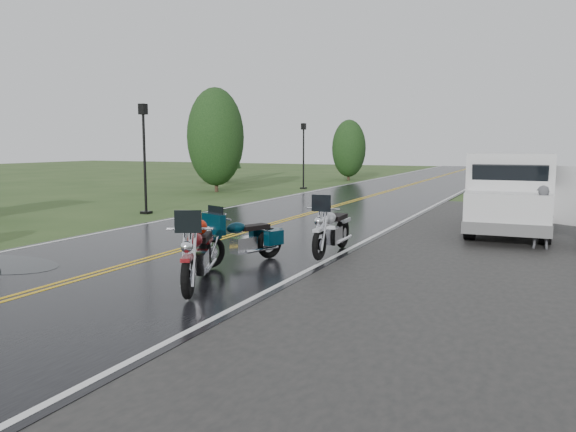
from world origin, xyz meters
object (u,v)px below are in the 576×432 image
object	(u,v)px
motorcycle_silver	(319,231)
van_white	(471,196)
person_at_van	(541,218)
lamp_post_near_left	(145,159)
motorcycle_red	(188,260)
lamp_post_far_left	(303,156)
motorcycle_teal	(211,240)

from	to	relation	value
motorcycle_silver	van_white	world-z (taller)	van_white
van_white	person_at_van	xyz separation A→B (m)	(1.80, -0.67, -0.43)
van_white	lamp_post_near_left	size ratio (longest dim) A/B	1.49
van_white	person_at_van	bearing A→B (deg)	-23.03
motorcycle_red	motorcycle_silver	world-z (taller)	motorcycle_red
lamp_post_far_left	person_at_van	bearing A→B (deg)	-49.10
motorcycle_teal	lamp_post_far_left	size ratio (longest dim) A/B	0.57
motorcycle_red	person_at_van	world-z (taller)	person_at_van
person_at_van	lamp_post_near_left	world-z (taller)	lamp_post_near_left
motorcycle_red	motorcycle_teal	bearing A→B (deg)	88.85
motorcycle_red	van_white	distance (m)	9.18
lamp_post_near_left	lamp_post_far_left	distance (m)	13.71
motorcycle_red	lamp_post_far_left	xyz separation A→B (m)	(-8.03, 23.16, 1.23)
motorcycle_red	motorcycle_teal	distance (m)	2.42
motorcycle_teal	lamp_post_far_left	distance (m)	22.13
lamp_post_near_left	lamp_post_far_left	size ratio (longest dim) A/B	1.07
motorcycle_teal	person_at_van	size ratio (longest dim) A/B	1.39
lamp_post_near_left	lamp_post_far_left	bearing A→B (deg)	87.41
van_white	person_at_van	world-z (taller)	van_white
van_white	motorcycle_silver	bearing A→B (deg)	-122.72
person_at_van	motorcycle_silver	bearing A→B (deg)	37.23
motorcycle_silver	lamp_post_near_left	size ratio (longest dim) A/B	0.58
motorcycle_silver	person_at_van	xyz separation A→B (m)	(4.46, 3.90, 0.08)
van_white	lamp_post_far_left	xyz separation A→B (m)	(-11.50, 14.67, 0.74)
motorcycle_silver	lamp_post_far_left	distance (m)	21.21
motorcycle_red	motorcycle_silver	xyz separation A→B (m)	(0.80, 3.91, -0.01)
van_white	lamp_post_near_left	xyz separation A→B (m)	(-12.11, 0.98, 0.88)
lamp_post_near_left	lamp_post_far_left	world-z (taller)	lamp_post_near_left
motorcycle_teal	lamp_post_far_left	xyz separation A→B (m)	(-7.06, 20.94, 1.31)
lamp_post_near_left	motorcycle_teal	bearing A→B (deg)	-43.33
van_white	lamp_post_far_left	bearing A→B (deg)	125.60
person_at_van	motorcycle_red	bearing A→B (deg)	52.11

